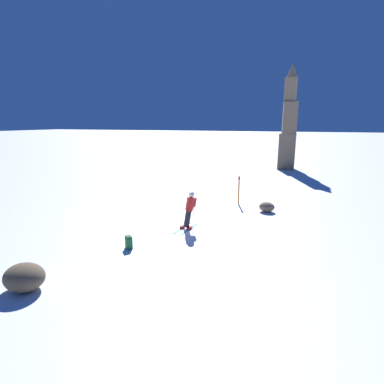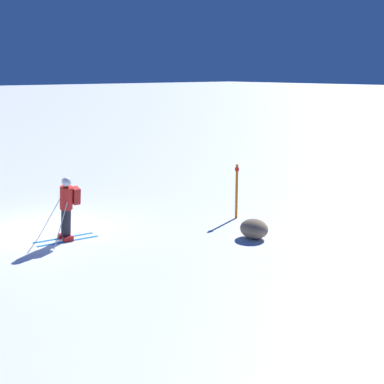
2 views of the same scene
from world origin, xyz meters
TOP-DOWN VIEW (x-y plane):
  - ground_plane at (0.00, 0.00)m, footprint 300.00×300.00m
  - skier at (1.32, 0.01)m, footprint 1.28×1.75m
  - exposed_boulder_1 at (4.34, 4.06)m, footprint 0.83×0.71m
  - trail_marker at (2.55, 5.13)m, footprint 0.13×0.13m

SIDE VIEW (x-z plane):
  - ground_plane at x=0.00m, z-range 0.00..0.00m
  - exposed_boulder_1 at x=4.34m, z-range 0.00..0.54m
  - trail_marker at x=2.55m, z-range 0.09..1.80m
  - skier at x=1.32m, z-range 0.10..1.93m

